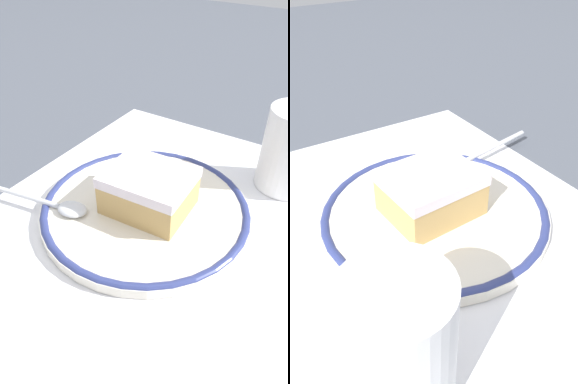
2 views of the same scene
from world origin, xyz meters
TOP-DOWN VIEW (x-y plane):
  - ground_plane at (0.00, 0.00)m, footprint 2.40×2.40m
  - placemat at (0.00, 0.00)m, footprint 0.44×0.36m
  - plate at (0.00, -0.02)m, footprint 0.23×0.23m
  - cake_slice at (0.00, -0.01)m, footprint 0.08×0.09m
  - spoon at (0.06, -0.10)m, footprint 0.04×0.15m
  - cup at (-0.14, 0.10)m, footprint 0.07×0.07m

SIDE VIEW (x-z plane):
  - ground_plane at x=0.00m, z-range 0.00..0.00m
  - placemat at x=0.00m, z-range 0.00..0.00m
  - plate at x=0.00m, z-range 0.00..0.02m
  - spoon at x=0.06m, z-range 0.01..0.02m
  - cake_slice at x=0.00m, z-range 0.01..0.06m
  - cup at x=-0.14m, z-range -0.01..0.09m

